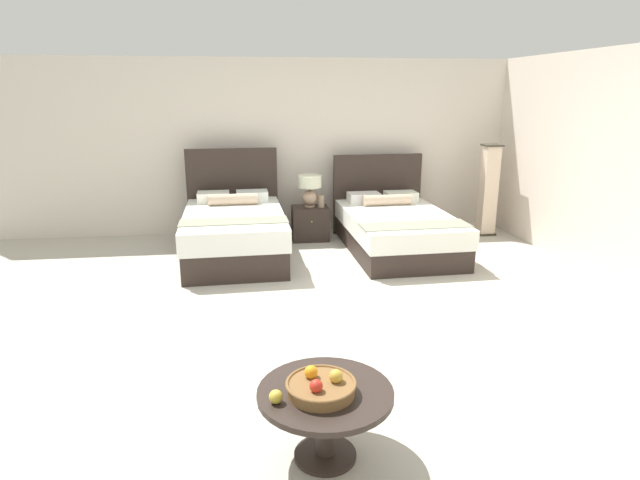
# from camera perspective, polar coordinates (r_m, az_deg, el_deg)

# --- Properties ---
(ground_plane) EXTENTS (9.78, 9.98, 0.02)m
(ground_plane) POSITION_cam_1_polar(r_m,az_deg,el_deg) (5.29, 2.30, -7.55)
(ground_plane) COLOR #BAB3A4
(wall_back) EXTENTS (9.78, 0.12, 2.54)m
(wall_back) POSITION_cam_1_polar(r_m,az_deg,el_deg) (8.06, -1.51, 9.99)
(wall_back) COLOR silver
(wall_back) RESTS_ON ground
(wall_side_right) EXTENTS (0.12, 5.58, 2.54)m
(wall_side_right) POSITION_cam_1_polar(r_m,az_deg,el_deg) (6.56, 29.63, 6.61)
(wall_side_right) COLOR beige
(wall_side_right) RESTS_ON ground
(bed_near_window) EXTENTS (1.33, 2.09, 1.30)m
(bed_near_window) POSITION_cam_1_polar(r_m,az_deg,el_deg) (6.92, -9.18, 0.96)
(bed_near_window) COLOR #2F241F
(bed_near_window) RESTS_ON ground
(bed_near_corner) EXTENTS (1.39, 2.16, 1.18)m
(bed_near_corner) POSITION_cam_1_polar(r_m,az_deg,el_deg) (7.19, 8.13, 1.25)
(bed_near_corner) COLOR #2F241F
(bed_near_corner) RESTS_ON ground
(nightstand) EXTENTS (0.52, 0.41, 0.48)m
(nightstand) POSITION_cam_1_polar(r_m,az_deg,el_deg) (7.63, -1.07, 1.82)
(nightstand) COLOR #2F241F
(nightstand) RESTS_ON ground
(table_lamp) EXTENTS (0.33, 0.33, 0.45)m
(table_lamp) POSITION_cam_1_polar(r_m,az_deg,el_deg) (7.54, -1.11, 5.67)
(table_lamp) COLOR tan
(table_lamp) RESTS_ON nightstand
(vase) EXTENTS (0.09, 0.09, 0.18)m
(vase) POSITION_cam_1_polar(r_m,az_deg,el_deg) (7.54, 0.12, 4.22)
(vase) COLOR gray
(vase) RESTS_ON nightstand
(coffee_table) EXTENTS (0.78, 0.78, 0.44)m
(coffee_table) POSITION_cam_1_polar(r_m,az_deg,el_deg) (3.18, 0.58, -17.39)
(coffee_table) COLOR #2F241F
(coffee_table) RESTS_ON ground
(fruit_bowl) EXTENTS (0.40, 0.40, 0.14)m
(fruit_bowl) POSITION_cam_1_polar(r_m,az_deg,el_deg) (3.07, 0.12, -15.45)
(fruit_bowl) COLOR brown
(fruit_bowl) RESTS_ON coffee_table
(loose_apple) EXTENTS (0.08, 0.08, 0.08)m
(loose_apple) POSITION_cam_1_polar(r_m,az_deg,el_deg) (3.01, -4.76, -16.44)
(loose_apple) COLOR gold
(loose_apple) RESTS_ON coffee_table
(floor_lamp_corner) EXTENTS (0.25, 0.25, 1.33)m
(floor_lamp_corner) POSITION_cam_1_polar(r_m,az_deg,el_deg) (8.21, 17.65, 5.11)
(floor_lamp_corner) COLOR #363227
(floor_lamp_corner) RESTS_ON ground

